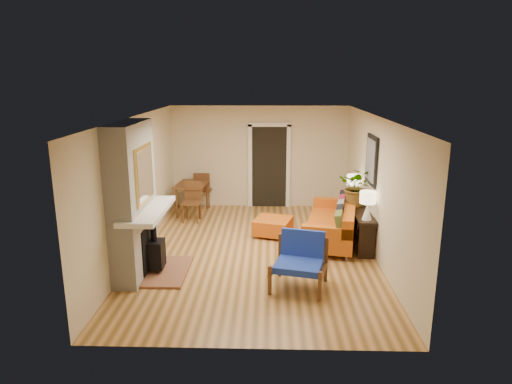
# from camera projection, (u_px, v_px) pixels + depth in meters

# --- Properties ---
(room_shell) EXTENTS (6.50, 6.50, 6.50)m
(room_shell) POSITION_uv_depth(u_px,v_px,m) (284.00, 164.00, 11.09)
(room_shell) COLOR tan
(room_shell) RESTS_ON ground
(fireplace) EXTENTS (1.09, 1.68, 2.60)m
(fireplace) POSITION_uv_depth(u_px,v_px,m) (135.00, 204.00, 7.65)
(fireplace) COLOR white
(fireplace) RESTS_ON ground
(sofa) EXTENTS (1.37, 2.35, 0.87)m
(sofa) POSITION_uv_depth(u_px,v_px,m) (335.00, 223.00, 9.37)
(sofa) COLOR silver
(sofa) RESTS_ON ground
(ottoman) EXTENTS (0.91, 0.91, 0.37)m
(ottoman) POSITION_uv_depth(u_px,v_px,m) (273.00, 226.00, 9.73)
(ottoman) COLOR silver
(ottoman) RESTS_ON ground
(blue_chair) EXTENTS (1.01, 0.99, 0.87)m
(blue_chair) POSITION_uv_depth(u_px,v_px,m) (300.00, 258.00, 7.36)
(blue_chair) COLOR brown
(blue_chair) RESTS_ON ground
(dining_table) EXTENTS (0.81, 1.74, 0.93)m
(dining_table) POSITION_uv_depth(u_px,v_px,m) (195.00, 190.00, 11.20)
(dining_table) COLOR brown
(dining_table) RESTS_ON ground
(console_table) EXTENTS (0.34, 1.85, 0.72)m
(console_table) POSITION_uv_depth(u_px,v_px,m) (359.00, 216.00, 9.20)
(console_table) COLOR black
(console_table) RESTS_ON ground
(lamp_near) EXTENTS (0.30, 0.30, 0.54)m
(lamp_near) POSITION_uv_depth(u_px,v_px,m) (368.00, 202.00, 8.39)
(lamp_near) COLOR white
(lamp_near) RESTS_ON console_table
(lamp_far) EXTENTS (0.30, 0.30, 0.54)m
(lamp_far) POSITION_uv_depth(u_px,v_px,m) (354.00, 184.00, 9.80)
(lamp_far) COLOR white
(lamp_far) RESTS_ON console_table
(houseplant) EXTENTS (0.89, 0.83, 0.81)m
(houseplant) POSITION_uv_depth(u_px,v_px,m) (358.00, 187.00, 9.29)
(houseplant) COLOR #1E5919
(houseplant) RESTS_ON console_table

